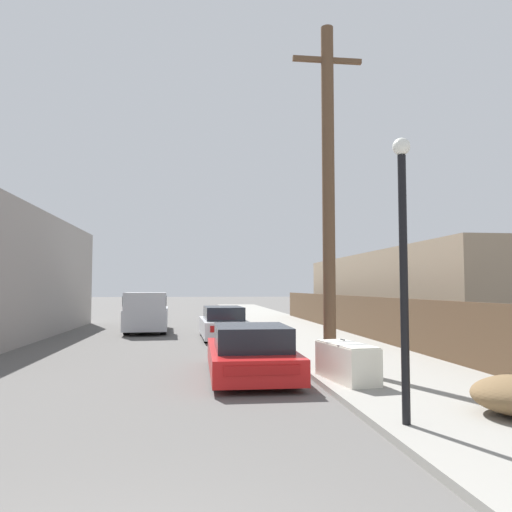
# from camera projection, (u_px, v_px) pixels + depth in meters

# --- Properties ---
(sidewalk_curb) EXTENTS (4.20, 63.00, 0.12)m
(sidewalk_curb) POSITION_uv_depth(u_px,v_px,m) (284.00, 325.00, 26.57)
(sidewalk_curb) COLOR gray
(sidewalk_curb) RESTS_ON ground
(discarded_fridge) EXTENTS (0.93, 1.92, 0.80)m
(discarded_fridge) POSITION_uv_depth(u_px,v_px,m) (347.00, 362.00, 10.52)
(discarded_fridge) COLOR silver
(discarded_fridge) RESTS_ON sidewalk_curb
(parked_sports_car_red) EXTENTS (1.92, 4.56, 1.21)m
(parked_sports_car_red) POSITION_uv_depth(u_px,v_px,m) (250.00, 353.00, 11.63)
(parked_sports_car_red) COLOR red
(parked_sports_car_red) RESTS_ON ground
(car_parked_mid) EXTENTS (1.88, 4.56, 1.31)m
(car_parked_mid) POSITION_uv_depth(u_px,v_px,m) (223.00, 324.00, 20.18)
(car_parked_mid) COLOR silver
(car_parked_mid) RESTS_ON ground
(pickup_truck) EXTENTS (2.14, 5.30, 1.85)m
(pickup_truck) POSITION_uv_depth(u_px,v_px,m) (147.00, 313.00, 23.07)
(pickup_truck) COLOR silver
(pickup_truck) RESTS_ON ground
(utility_pole) EXTENTS (1.80, 0.32, 8.65)m
(utility_pole) POSITION_uv_depth(u_px,v_px,m) (328.00, 190.00, 12.58)
(utility_pole) COLOR brown
(utility_pole) RESTS_ON sidewalk_curb
(street_lamp) EXTENTS (0.26, 0.26, 4.17)m
(street_lamp) POSITION_uv_depth(u_px,v_px,m) (403.00, 254.00, 7.28)
(street_lamp) COLOR black
(street_lamp) RESTS_ON sidewalk_curb
(wooden_fence) EXTENTS (0.08, 33.19, 1.61)m
(wooden_fence) POSITION_uv_depth(u_px,v_px,m) (375.00, 318.00, 18.60)
(wooden_fence) COLOR brown
(wooden_fence) RESTS_ON sidewalk_curb
(building_right_house) EXTENTS (6.00, 19.30, 3.74)m
(building_right_house) POSITION_uv_depth(u_px,v_px,m) (418.00, 292.00, 24.92)
(building_right_house) COLOR gray
(building_right_house) RESTS_ON ground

